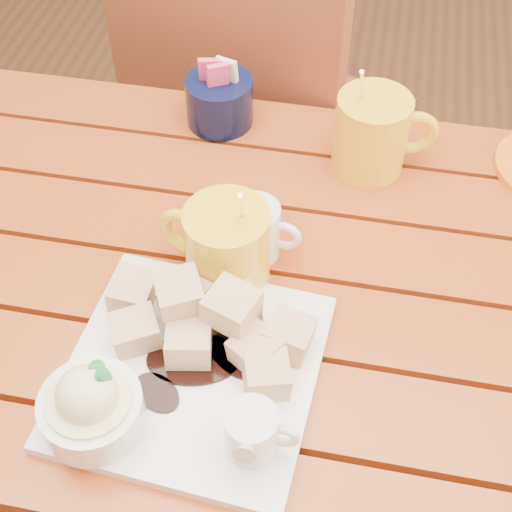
% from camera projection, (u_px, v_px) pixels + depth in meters
% --- Properties ---
extents(table, '(1.20, 0.79, 0.75)m').
position_uv_depth(table, '(213.00, 349.00, 0.94)').
color(table, '#A04414').
rests_on(table, ground).
extents(dessert_plate, '(0.29, 0.29, 0.11)m').
position_uv_depth(dessert_plate, '(173.00, 370.00, 0.76)').
color(dessert_plate, white).
rests_on(dessert_plate, table).
extents(coffee_mug_left, '(0.14, 0.10, 0.17)m').
position_uv_depth(coffee_mug_left, '(225.00, 246.00, 0.84)').
color(coffee_mug_left, yellow).
rests_on(coffee_mug_left, table).
extents(coffee_mug_right, '(0.14, 0.10, 0.17)m').
position_uv_depth(coffee_mug_right, '(373.00, 132.00, 0.97)').
color(coffee_mug_right, yellow).
rests_on(coffee_mug_right, table).
extents(cream_pitcher, '(0.09, 0.08, 0.08)m').
position_uv_depth(cream_pitcher, '(256.00, 230.00, 0.88)').
color(cream_pitcher, white).
rests_on(cream_pitcher, table).
extents(sugar_caddy, '(0.10, 0.10, 0.11)m').
position_uv_depth(sugar_caddy, '(219.00, 100.00, 1.05)').
color(sugar_caddy, black).
rests_on(sugar_caddy, table).
extents(chair_far, '(0.58, 0.58, 0.95)m').
position_uv_depth(chair_far, '(255.00, 124.00, 1.42)').
color(chair_far, brown).
rests_on(chair_far, ground).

